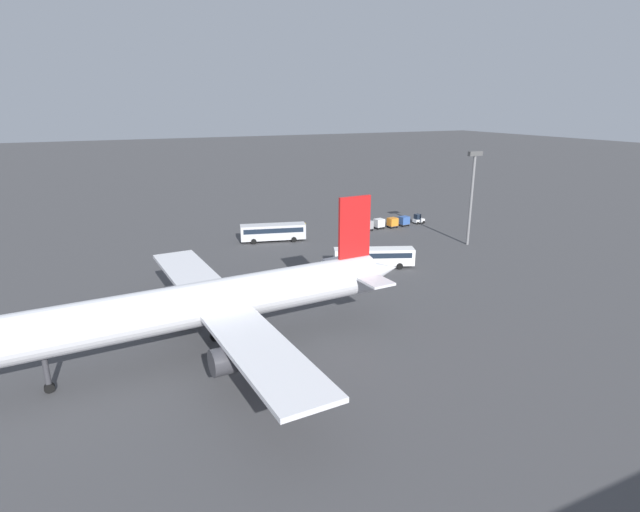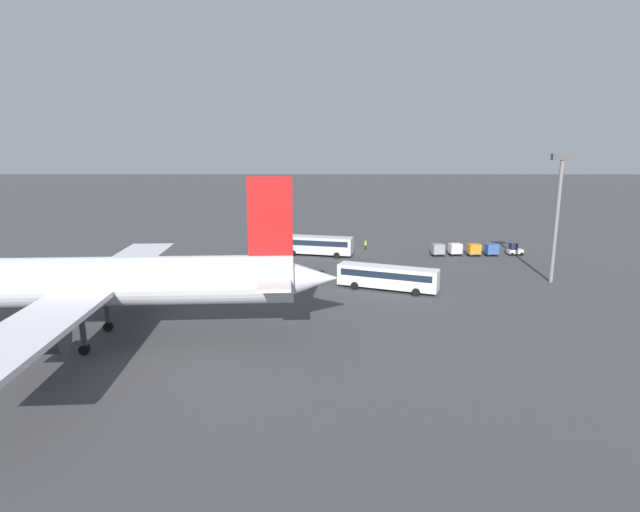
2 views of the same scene
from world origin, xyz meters
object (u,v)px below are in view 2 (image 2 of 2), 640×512
(cargo_cart_grey, at_px, (438,249))
(airplane, at_px, (76,283))
(worker_person, at_px, (366,245))
(cargo_cart_white, at_px, (455,249))
(cargo_cart_blue, at_px, (492,249))
(cargo_cart_orange, at_px, (474,249))
(shuttle_bus_far, at_px, (388,276))
(shuttle_bus_near, at_px, (317,244))
(baggage_tug, at_px, (514,250))

(cargo_cart_grey, bearing_deg, airplane, 42.97)
(worker_person, xyz_separation_m, cargo_cart_white, (-14.67, 4.95, 0.32))
(airplane, xyz_separation_m, cargo_cart_blue, (-50.59, -38.90, -4.47))
(worker_person, xyz_separation_m, cargo_cart_grey, (-11.66, 5.38, 0.32))
(airplane, bearing_deg, cargo_cart_orange, -144.46)
(shuttle_bus_far, relative_size, cargo_cart_orange, 5.80)
(shuttle_bus_far, relative_size, cargo_cart_white, 5.80)
(shuttle_bus_near, distance_m, baggage_tug, 33.45)
(baggage_tug, bearing_deg, shuttle_bus_near, -5.03)
(worker_person, relative_size, cargo_cart_grey, 0.80)
(cargo_cart_orange, bearing_deg, airplane, 39.13)
(baggage_tug, bearing_deg, shuttle_bus_far, 36.31)
(shuttle_bus_near, relative_size, cargo_cart_orange, 5.70)
(shuttle_bus_far, distance_m, cargo_cart_orange, 27.17)
(worker_person, height_order, cargo_cart_grey, cargo_cart_grey)
(shuttle_bus_near, bearing_deg, worker_person, -136.24)
(cargo_cart_orange, bearing_deg, cargo_cart_blue, -176.28)
(shuttle_bus_far, bearing_deg, cargo_cart_blue, -111.49)
(worker_person, relative_size, cargo_cart_orange, 0.80)
(worker_person, bearing_deg, cargo_cart_white, 161.37)
(shuttle_bus_near, xyz_separation_m, cargo_cart_blue, (-29.33, 0.28, -0.75))
(cargo_cart_orange, height_order, cargo_cart_grey, same)
(cargo_cart_blue, distance_m, cargo_cart_white, 6.03)
(shuttle_bus_far, xyz_separation_m, baggage_tug, (-24.31, -21.86, -0.90))
(shuttle_bus_far, height_order, cargo_cart_white, shuttle_bus_far)
(cargo_cart_blue, relative_size, cargo_cart_grey, 1.00)
(shuttle_bus_far, relative_size, worker_person, 7.26)
(cargo_cart_blue, height_order, cargo_cart_white, same)
(cargo_cart_blue, bearing_deg, shuttle_bus_near, -0.54)
(shuttle_bus_near, bearing_deg, cargo_cart_orange, -166.89)
(airplane, relative_size, baggage_tug, 19.15)
(shuttle_bus_near, height_order, baggage_tug, shuttle_bus_near)
(shuttle_bus_near, bearing_deg, airplane, 75.65)
(airplane, distance_m, cargo_cart_blue, 63.97)
(cargo_cart_orange, distance_m, cargo_cart_white, 3.04)
(shuttle_bus_near, bearing_deg, cargo_cart_grey, -167.20)
(worker_person, distance_m, cargo_cart_grey, 12.85)
(shuttle_bus_near, distance_m, cargo_cart_orange, 26.33)
(airplane, relative_size, cargo_cart_blue, 22.11)
(cargo_cart_white, xyz_separation_m, cargo_cart_grey, (3.01, 0.44, 0.00))
(shuttle_bus_near, xyz_separation_m, shuttle_bus_far, (-9.13, 21.50, -0.10))
(airplane, bearing_deg, shuttle_bus_far, -153.39)
(shuttle_bus_near, distance_m, shuttle_bus_far, 23.35)
(shuttle_bus_far, xyz_separation_m, cargo_cart_blue, (-20.20, -21.22, -0.65))
(airplane, distance_m, worker_person, 53.48)
(shuttle_bus_far, bearing_deg, shuttle_bus_near, -44.89)
(cargo_cart_blue, relative_size, cargo_cart_orange, 1.00)
(shuttle_bus_far, bearing_deg, cargo_cart_white, -101.35)
(airplane, xyz_separation_m, worker_person, (-29.89, -44.09, -4.79))
(shuttle_bus_far, height_order, baggage_tug, shuttle_bus_far)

